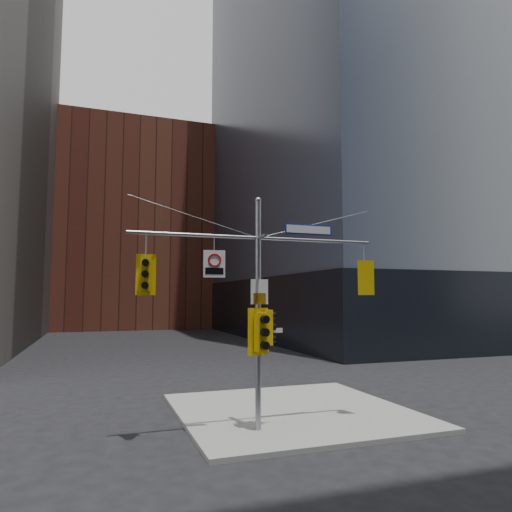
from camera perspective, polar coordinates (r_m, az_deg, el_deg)
ground at (r=13.01m, az=3.49°, el=-23.73°), size 160.00×160.00×0.00m
sidewalk_corner at (r=17.28m, az=4.54°, el=-18.78°), size 8.00×8.00×0.15m
podium_ne at (r=54.37m, az=17.90°, el=-6.16°), size 36.40×36.40×6.00m
brick_midrise at (r=70.24m, az=-15.20°, el=3.04°), size 26.00×20.00×28.00m
signal_assembly at (r=14.20m, az=0.28°, el=-4.07°), size 8.00×0.80×7.30m
traffic_light_west_arm at (r=13.47m, az=-13.64°, el=-2.23°), size 0.57×0.49×1.20m
traffic_light_east_arm at (r=15.90m, az=13.39°, el=-2.67°), size 0.55×0.50×1.17m
traffic_light_pole_side at (r=14.35m, az=1.50°, el=-8.90°), size 0.46×0.39×1.09m
traffic_light_pole_front at (r=13.98m, az=0.65°, el=-9.47°), size 0.68×0.61×1.44m
street_sign_blade at (r=15.04m, az=6.58°, el=3.30°), size 1.68×0.07×0.33m
regulatory_sign_arm at (r=13.81m, az=-5.23°, el=-0.86°), size 0.66×0.12×0.83m
regulatory_sign_pole at (r=14.09m, az=0.43°, el=-4.56°), size 0.59×0.11×0.77m
street_blade_ew at (r=14.39m, az=1.98°, el=-9.29°), size 0.73×0.05×0.15m
street_blade_ns at (r=14.69m, az=-0.32°, el=-10.72°), size 0.10×0.71×0.14m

